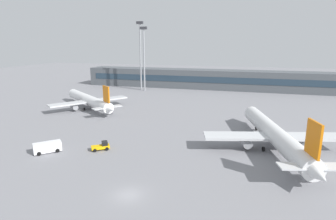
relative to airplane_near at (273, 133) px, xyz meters
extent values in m
plane|color=gray|center=(-21.18, 14.23, -3.13)|extent=(400.00, 400.00, 0.00)
cube|color=#4C5156|center=(-21.18, 75.30, 1.37)|extent=(128.69, 12.00, 9.00)
cube|color=#263847|center=(-21.18, 69.25, 1.82)|extent=(122.25, 0.16, 2.80)
cylinder|color=silver|center=(0.07, -0.26, 0.04)|extent=(12.31, 34.33, 3.65)
cone|color=silver|center=(-4.74, 18.03, 0.04)|extent=(4.37, 4.76, 3.46)
cone|color=silver|center=(4.83, -18.37, 0.04)|extent=(3.40, 4.17, 2.55)
cube|color=orange|center=(4.09, -15.57, 4.50)|extent=(1.41, 4.17, 5.28)
cube|color=silver|center=(4.17, -15.85, 0.23)|extent=(9.96, 5.04, 0.23)
cube|color=silver|center=(0.31, -1.18, -0.25)|extent=(29.01, 11.77, 0.48)
cylinder|color=gray|center=(5.88, 0.28, -1.60)|extent=(2.64, 3.46, 1.92)
cylinder|color=gray|center=(-5.26, -2.65, -1.60)|extent=(2.64, 3.46, 1.92)
cylinder|color=black|center=(-3.01, 11.43, -2.65)|extent=(0.62, 1.03, 0.96)
cylinder|color=black|center=(2.97, -1.48, -2.65)|extent=(0.62, 1.03, 0.96)
cylinder|color=black|center=(-1.86, -2.75, -2.65)|extent=(0.62, 1.03, 0.96)
cylinder|color=white|center=(-56.72, 21.06, -0.25)|extent=(27.10, 21.50, 3.31)
cone|color=white|center=(-70.47, 31.37, -0.25)|extent=(4.81, 4.71, 3.15)
cone|color=white|center=(-43.11, 10.84, -0.25)|extent=(4.04, 3.84, 2.32)
cube|color=orange|center=(-45.21, 12.42, 3.80)|extent=(3.26, 2.55, 4.80)
cube|color=silver|center=(-45.00, 12.26, -0.08)|extent=(7.19, 8.44, 0.21)
cube|color=silver|center=(-56.02, 20.53, -0.51)|extent=(19.05, 23.44, 0.44)
cylinder|color=gray|center=(-52.88, 24.72, -1.74)|extent=(3.28, 3.07, 1.74)
cylinder|color=gray|center=(-59.17, 16.35, -1.74)|extent=(3.28, 3.07, 1.74)
cylinder|color=black|center=(-65.51, 27.65, -2.69)|extent=(0.91, 0.80, 0.87)
cylinder|color=black|center=(-53.97, 21.82, -2.69)|extent=(0.91, 0.80, 0.87)
cylinder|color=black|center=(-56.69, 18.20, -2.69)|extent=(0.91, 0.80, 0.87)
cube|color=#F2B20C|center=(-33.89, -11.38, -2.48)|extent=(3.78, 3.36, 0.60)
cube|color=black|center=(-33.17, -10.85, -1.83)|extent=(1.72, 1.78, 0.90)
cylinder|color=black|center=(-32.46, -11.29, -2.78)|extent=(0.71, 0.62, 0.70)
cylinder|color=black|center=(-33.40, -10.04, -2.78)|extent=(0.71, 0.62, 0.70)
cylinder|color=black|center=(-34.39, -12.73, -2.78)|extent=(0.71, 0.62, 0.70)
cylinder|color=black|center=(-35.32, -11.48, -2.78)|extent=(0.71, 0.62, 0.70)
cube|color=white|center=(-43.42, -15.46, -2.00)|extent=(5.06, 5.13, 1.90)
cube|color=#1E2633|center=(-44.81, -16.89, -1.50)|extent=(1.48, 1.44, 0.70)
cylinder|color=black|center=(-45.34, -15.97, -2.75)|extent=(0.73, 0.74, 0.76)
cylinder|color=black|center=(-43.87, -17.39, -2.75)|extent=(0.73, 0.74, 0.76)
cylinder|color=black|center=(-42.97, -13.53, -2.75)|extent=(0.73, 0.74, 0.76)
cylinder|color=black|center=(-41.50, -14.95, -2.75)|extent=(0.73, 0.74, 0.76)
cylinder|color=gray|center=(-51.79, 60.41, 10.57)|extent=(0.70, 0.70, 27.39)
cube|color=#333338|center=(-51.79, 60.41, 24.86)|extent=(3.20, 0.80, 1.20)
cylinder|color=gray|center=(-54.57, 63.02, 11.82)|extent=(0.70, 0.70, 29.89)
cube|color=#333338|center=(-54.57, 63.02, 27.36)|extent=(3.20, 0.80, 1.20)
camera|label=1|loc=(-5.67, -58.48, 18.09)|focal=29.52mm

